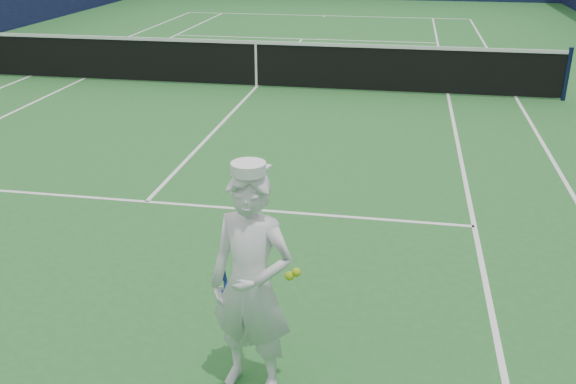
# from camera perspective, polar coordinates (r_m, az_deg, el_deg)

# --- Properties ---
(ground) EXTENTS (80.00, 80.00, 0.00)m
(ground) POSITION_cam_1_polar(r_m,az_deg,el_deg) (14.30, -2.81, 9.30)
(ground) COLOR #27672A
(ground) RESTS_ON ground
(court_markings) EXTENTS (11.03, 23.83, 0.01)m
(court_markings) POSITION_cam_1_polar(r_m,az_deg,el_deg) (14.30, -2.81, 9.32)
(court_markings) COLOR white
(court_markings) RESTS_ON ground
(tennis_net) EXTENTS (12.88, 0.09, 1.07)m
(tennis_net) POSITION_cam_1_polar(r_m,az_deg,el_deg) (14.18, -2.86, 11.48)
(tennis_net) COLOR #141E4C
(tennis_net) RESTS_ON ground
(tennis_player) EXTENTS (0.75, 0.62, 1.85)m
(tennis_player) POSITION_cam_1_polar(r_m,az_deg,el_deg) (4.72, -3.28, -8.24)
(tennis_player) COLOR white
(tennis_player) RESTS_ON ground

